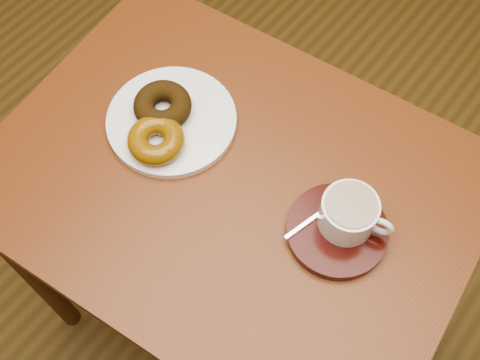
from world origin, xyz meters
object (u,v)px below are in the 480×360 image
Objects in this scene: cafe_table at (232,210)px; saucer at (337,231)px; donut_plate at (172,120)px; coffee_cup at (349,213)px.

saucer reaches higher than cafe_table.
cafe_table is at bearing -8.58° from donut_plate.
cafe_table is 0.24m from saucer.
saucer is at bearing 2.35° from cafe_table.
coffee_cup is (0.20, 0.05, 0.18)m from cafe_table.
saucer is at bearing -114.88° from coffee_cup.
cafe_table is 0.27m from coffee_cup.
donut_plate is 1.94× the size of coffee_cup.
donut_plate is at bearing 171.65° from coffee_cup.
cafe_table is at bearing -171.44° from saucer.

